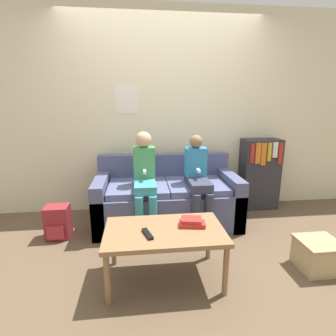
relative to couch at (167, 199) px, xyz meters
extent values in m
plane|color=brown|center=(0.00, -0.52, -0.29)|extent=(10.00, 10.00, 0.00)
cube|color=beige|center=(0.00, 0.51, 1.01)|extent=(8.00, 0.06, 2.60)
cube|color=white|center=(-0.46, 0.48, 1.18)|extent=(0.28, 0.00, 0.35)
cube|color=#4C5175|center=(0.00, -0.03, -0.07)|extent=(1.68, 0.82, 0.44)
cube|color=#4C5175|center=(0.00, 0.31, 0.33)|extent=(1.68, 0.14, 0.35)
cube|color=#4C5175|center=(-0.77, -0.03, 0.01)|extent=(0.14, 0.82, 0.60)
cube|color=#4C5175|center=(0.77, -0.03, 0.01)|extent=(0.14, 0.82, 0.60)
cube|color=slate|center=(-0.34, -0.06, 0.19)|extent=(0.68, 0.66, 0.07)
cube|color=slate|center=(0.34, -0.06, 0.19)|extent=(0.68, 0.66, 0.07)
cube|color=#8E6642|center=(-0.14, -1.07, 0.14)|extent=(0.96, 0.57, 0.04)
cylinder|color=#8E6642|center=(-0.58, -1.32, -0.08)|extent=(0.04, 0.04, 0.41)
cylinder|color=#8E6642|center=(0.30, -1.32, -0.08)|extent=(0.04, 0.04, 0.41)
cylinder|color=#8E6642|center=(-0.58, -0.83, -0.08)|extent=(0.04, 0.04, 0.41)
cylinder|color=#8E6642|center=(0.30, -0.83, -0.08)|extent=(0.04, 0.04, 0.41)
cylinder|color=teal|center=(-0.34, -0.47, -0.03)|extent=(0.09, 0.09, 0.51)
cylinder|color=teal|center=(-0.20, -0.47, -0.03)|extent=(0.09, 0.09, 0.51)
cube|color=teal|center=(-0.27, -0.20, 0.27)|extent=(0.23, 0.51, 0.09)
cube|color=#429356|center=(-0.27, -0.06, 0.49)|extent=(0.24, 0.16, 0.35)
sphere|color=tan|center=(-0.27, -0.06, 0.75)|extent=(0.18, 0.18, 0.18)
cube|color=white|center=(-0.27, -0.21, 0.42)|extent=(0.03, 0.12, 0.03)
cylinder|color=#33384C|center=(0.26, -0.47, -0.03)|extent=(0.09, 0.09, 0.51)
cylinder|color=#33384C|center=(0.40, -0.47, -0.03)|extent=(0.09, 0.09, 0.51)
cube|color=#33384C|center=(0.33, -0.20, 0.27)|extent=(0.23, 0.51, 0.09)
cube|color=teal|center=(0.33, -0.06, 0.48)|extent=(0.24, 0.16, 0.33)
sphere|color=#8C6647|center=(0.33, -0.06, 0.71)|extent=(0.15, 0.15, 0.15)
cube|color=white|center=(0.33, -0.21, 0.41)|extent=(0.03, 0.12, 0.03)
cube|color=black|center=(-0.28, -1.15, 0.17)|extent=(0.09, 0.17, 0.02)
cube|color=red|center=(0.10, -1.04, 0.18)|extent=(0.23, 0.14, 0.03)
cube|color=red|center=(0.09, -1.02, 0.21)|extent=(0.19, 0.16, 0.03)
cube|color=#2D2D33|center=(1.32, 0.32, 0.19)|extent=(0.50, 0.28, 0.96)
cube|color=red|center=(1.13, 0.17, 0.52)|extent=(0.05, 0.02, 0.25)
cube|color=orange|center=(1.20, 0.17, 0.51)|extent=(0.07, 0.02, 0.27)
cube|color=orange|center=(1.28, 0.17, 0.50)|extent=(0.06, 0.02, 0.29)
cube|color=gold|center=(1.35, 0.17, 0.53)|extent=(0.05, 0.02, 0.24)
cube|color=silver|center=(1.43, 0.17, 0.55)|extent=(0.06, 0.02, 0.20)
cube|color=red|center=(1.51, 0.17, 0.51)|extent=(0.05, 0.02, 0.28)
cube|color=tan|center=(1.22, -1.10, -0.16)|extent=(0.33, 0.31, 0.25)
cube|color=tan|center=(1.22, -1.10, -0.03)|extent=(0.35, 0.33, 0.02)
cube|color=maroon|center=(-1.22, -0.25, -0.11)|extent=(0.25, 0.20, 0.36)
cube|color=#A52A30|center=(-1.22, -0.37, -0.18)|extent=(0.17, 0.03, 0.14)
camera|label=1|loc=(-0.33, -2.98, 1.16)|focal=28.00mm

